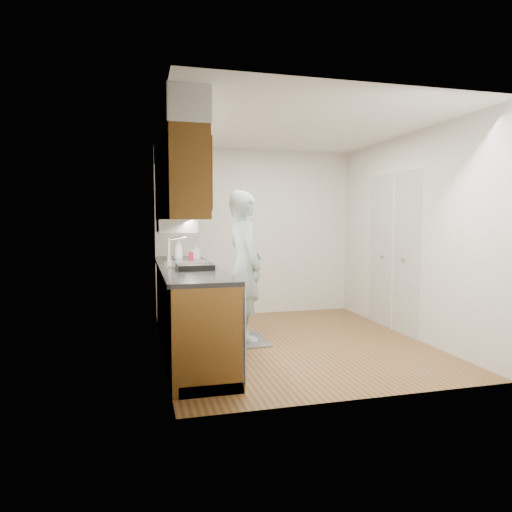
% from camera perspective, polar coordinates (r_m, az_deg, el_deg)
% --- Properties ---
extents(floor, '(3.50, 3.50, 0.00)m').
position_cam_1_polar(floor, '(5.49, 4.56, -10.73)').
color(floor, brown).
rests_on(floor, ground).
extents(ceiling, '(3.50, 3.50, 0.00)m').
position_cam_1_polar(ceiling, '(5.40, 4.74, 15.80)').
color(ceiling, white).
rests_on(ceiling, wall_left).
extents(wall_left, '(0.02, 3.50, 2.50)m').
position_cam_1_polar(wall_left, '(5.01, -11.79, 2.22)').
color(wall_left, silver).
rests_on(wall_left, floor).
extents(wall_right, '(0.02, 3.50, 2.50)m').
position_cam_1_polar(wall_right, '(5.96, 18.40, 2.44)').
color(wall_right, silver).
rests_on(wall_right, floor).
extents(wall_back, '(3.00, 0.02, 2.50)m').
position_cam_1_polar(wall_back, '(6.97, -0.09, 2.96)').
color(wall_back, silver).
rests_on(wall_back, floor).
extents(counter, '(0.64, 2.80, 1.30)m').
position_cam_1_polar(counter, '(5.12, -8.27, -6.27)').
color(counter, brown).
rests_on(counter, floor).
extents(upper_cabinets, '(0.47, 2.80, 1.21)m').
position_cam_1_polar(upper_cabinets, '(5.09, -10.02, 10.16)').
color(upper_cabinets, brown).
rests_on(upper_cabinets, wall_left).
extents(closet_door, '(0.02, 1.22, 2.05)m').
position_cam_1_polar(closet_door, '(6.22, 16.76, 0.49)').
color(closet_door, beige).
rests_on(closet_door, wall_right).
extents(floor_mat, '(0.49, 0.80, 0.01)m').
position_cam_1_polar(floor_mat, '(5.59, -1.47, -10.37)').
color(floor_mat, slate).
rests_on(floor_mat, floor).
extents(person, '(0.58, 0.78, 2.01)m').
position_cam_1_polar(person, '(5.41, -1.49, 0.03)').
color(person, '#95B2B5').
rests_on(person, floor_mat).
extents(soap_bottle_a, '(0.15, 0.15, 0.29)m').
position_cam_1_polar(soap_bottle_a, '(5.69, -9.70, 0.86)').
color(soap_bottle_a, silver).
rests_on(soap_bottle_a, counter).
extents(soap_bottle_b, '(0.12, 0.12, 0.20)m').
position_cam_1_polar(soap_bottle_b, '(5.77, -7.51, 0.50)').
color(soap_bottle_b, silver).
rests_on(soap_bottle_b, counter).
extents(soda_can, '(0.08, 0.08, 0.11)m').
position_cam_1_polar(soda_can, '(5.65, -8.13, -0.06)').
color(soda_can, red).
rests_on(soda_can, counter).
extents(dish_rack, '(0.37, 0.31, 0.06)m').
position_cam_1_polar(dish_rack, '(4.66, -7.64, -1.37)').
color(dish_rack, black).
rests_on(dish_rack, counter).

